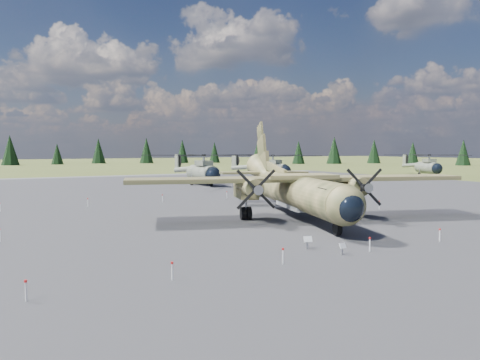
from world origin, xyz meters
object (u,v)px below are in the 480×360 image
helicopter_mid (271,162)px  transport_plane (295,186)px  helicopter_near (202,163)px  helicopter_far (428,161)px

helicopter_mid → transport_plane: bearing=-131.5°
transport_plane → helicopter_near: 36.45m
helicopter_far → helicopter_mid: bearing=-168.2°
helicopter_near → helicopter_far: size_ratio=0.97×
helicopter_far → transport_plane: bearing=-127.5°
helicopter_near → transport_plane: bearing=-101.3°
transport_plane → helicopter_near: (7.45, 35.67, 0.85)m
helicopter_mid → helicopter_far: helicopter_mid is taller
transport_plane → helicopter_near: size_ratio=1.21×
transport_plane → helicopter_far: 69.50m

